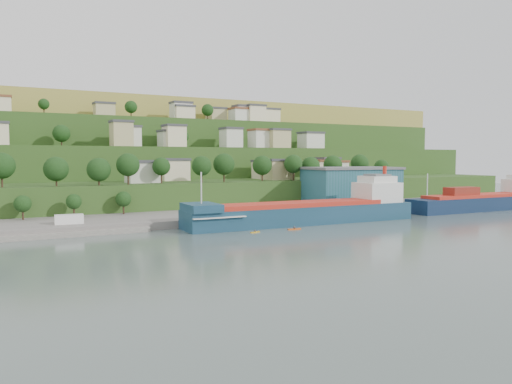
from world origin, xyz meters
TOP-DOWN VIEW (x-y plane):
  - ground at (0.00, 0.00)m, footprint 500.00×500.00m
  - quay at (20.00, 28.00)m, footprint 220.00×26.00m
  - pebble_beach at (-55.00, 22.00)m, footprint 40.00×18.00m
  - hillside at (0.04, 168.68)m, footprint 360.00×211.04m
  - cargo_ship_near at (8.64, 8.42)m, footprint 67.99×12.70m
  - cargo_ship_far at (82.00, 8.72)m, footprint 60.19×11.75m
  - warehouse at (40.47, 30.34)m, footprint 32.85×22.20m
  - caravan at (-52.39, 22.07)m, footprint 6.79×3.32m
  - dinghy at (-44.40, 17.38)m, footprint 4.25×2.86m
  - kayak_orange at (-2.16, -0.25)m, footprint 3.55×0.93m
  - kayak_yellow at (-13.15, 0.06)m, footprint 2.86×1.29m

SIDE VIEW (x-z plane):
  - ground at x=0.00m, z-range 0.00..0.00m
  - quay at x=20.00m, z-range -2.00..2.00m
  - pebble_beach at x=-55.00m, z-range -1.20..1.20m
  - hillside at x=0.04m, z-range -47.91..48.09m
  - kayak_yellow at x=-13.15m, z-range -0.15..0.56m
  - kayak_orange at x=-2.16m, z-range -0.18..0.70m
  - dinghy at x=-44.40m, z-range 1.20..2.00m
  - cargo_ship_far at x=82.00m, z-range -5.57..10.71m
  - caravan at x=-52.39m, z-range 1.20..4.26m
  - cargo_ship_near at x=8.64m, z-range -5.92..11.48m
  - warehouse at x=40.47m, z-range 2.03..14.83m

